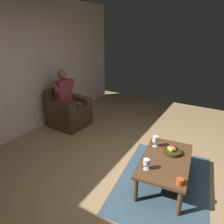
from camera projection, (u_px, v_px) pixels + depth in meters
name	position (u px, v px, depth m)	size (l,w,h in m)	color
ground_plane	(149.00, 183.00, 2.96)	(7.28, 7.28, 0.00)	#A07E55
wall_back	(8.00, 71.00, 3.77)	(6.47, 0.06, 2.67)	silver
rug	(163.00, 182.00, 2.97)	(1.77, 1.23, 0.01)	#354F5E
armchair	(68.00, 112.00, 4.61)	(0.74, 0.77, 0.85)	#452F1A
person_seated	(68.00, 97.00, 4.47)	(0.63, 0.57, 1.25)	#923645
coffee_table	(165.00, 162.00, 2.84)	(1.14, 0.75, 0.40)	#53351F
wine_glass_near	(146.00, 163.00, 2.58)	(0.08, 0.08, 0.15)	silver
wine_glass_far	(155.00, 140.00, 3.08)	(0.08, 0.08, 0.17)	silver
fruit_bowl	(172.00, 151.00, 2.94)	(0.26, 0.26, 0.11)	#342B0F
candle_jar	(180.00, 181.00, 2.36)	(0.09, 0.09, 0.07)	#B44A1C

